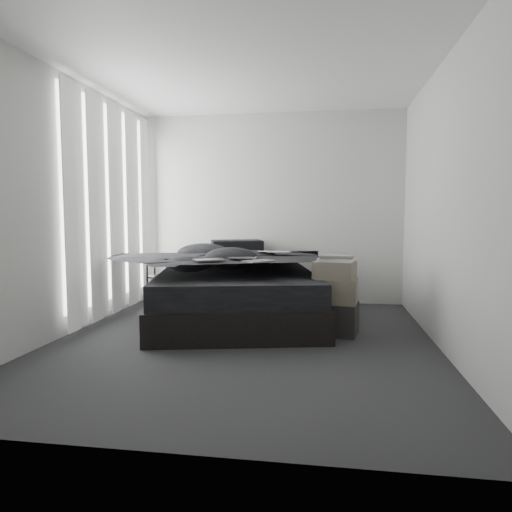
# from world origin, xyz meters

# --- Properties ---
(floor) EXTENTS (3.60, 4.20, 0.01)m
(floor) POSITION_xyz_m (0.00, 0.00, 0.00)
(floor) COLOR #2A2A2C
(floor) RESTS_ON ground
(ceiling) EXTENTS (3.60, 4.20, 0.01)m
(ceiling) POSITION_xyz_m (0.00, 0.00, 2.60)
(ceiling) COLOR white
(ceiling) RESTS_ON ground
(wall_back) EXTENTS (3.60, 0.01, 2.60)m
(wall_back) POSITION_xyz_m (0.00, 2.10, 1.30)
(wall_back) COLOR beige
(wall_back) RESTS_ON ground
(wall_front) EXTENTS (3.60, 0.01, 2.60)m
(wall_front) POSITION_xyz_m (0.00, -2.10, 1.30)
(wall_front) COLOR beige
(wall_front) RESTS_ON ground
(wall_left) EXTENTS (0.01, 4.20, 2.60)m
(wall_left) POSITION_xyz_m (-1.80, 0.00, 1.30)
(wall_left) COLOR beige
(wall_left) RESTS_ON ground
(wall_right) EXTENTS (0.01, 4.20, 2.60)m
(wall_right) POSITION_xyz_m (1.80, 0.00, 1.30)
(wall_right) COLOR beige
(wall_right) RESTS_ON ground
(window_left) EXTENTS (0.02, 2.00, 2.30)m
(window_left) POSITION_xyz_m (-1.78, 0.90, 1.35)
(window_left) COLOR white
(window_left) RESTS_ON wall_left
(curtain_left) EXTENTS (0.06, 2.12, 2.48)m
(curtain_left) POSITION_xyz_m (-1.73, 0.90, 1.28)
(curtain_left) COLOR white
(curtain_left) RESTS_ON wall_left
(bed) EXTENTS (2.22, 2.66, 0.32)m
(bed) POSITION_xyz_m (-0.24, 0.89, 0.16)
(bed) COLOR black
(bed) RESTS_ON floor
(mattress) EXTENTS (2.14, 2.58, 0.25)m
(mattress) POSITION_xyz_m (-0.24, 0.89, 0.44)
(mattress) COLOR black
(mattress) RESTS_ON bed
(duvet) EXTENTS (2.11, 2.31, 0.27)m
(duvet) POSITION_xyz_m (-0.23, 0.83, 0.70)
(duvet) COLOR black
(duvet) RESTS_ON mattress
(pillow_lower) EXTENTS (0.79, 0.61, 0.16)m
(pillow_lower) POSITION_xyz_m (-0.49, 1.76, 0.65)
(pillow_lower) COLOR black
(pillow_lower) RESTS_ON mattress
(pillow_upper) EXTENTS (0.77, 0.64, 0.15)m
(pillow_upper) POSITION_xyz_m (-0.41, 1.76, 0.80)
(pillow_upper) COLOR black
(pillow_upper) RESTS_ON pillow_lower
(laptop) EXTENTS (0.40, 0.28, 0.03)m
(laptop) POSITION_xyz_m (0.17, 1.03, 0.85)
(laptop) COLOR silver
(laptop) RESTS_ON duvet
(comic_a) EXTENTS (0.35, 0.33, 0.01)m
(comic_a) POSITION_xyz_m (-0.39, 0.22, 0.84)
(comic_a) COLOR black
(comic_a) RESTS_ON duvet
(comic_b) EXTENTS (0.30, 0.19, 0.01)m
(comic_b) POSITION_xyz_m (-0.09, 0.46, 0.85)
(comic_b) COLOR black
(comic_b) RESTS_ON duvet
(comic_c) EXTENTS (0.34, 0.35, 0.01)m
(comic_c) POSITION_xyz_m (0.12, 0.16, 0.86)
(comic_c) COLOR black
(comic_c) RESTS_ON duvet
(side_stand) EXTENTS (0.34, 0.34, 0.63)m
(side_stand) POSITION_xyz_m (-1.34, 1.39, 0.32)
(side_stand) COLOR black
(side_stand) RESTS_ON floor
(papers) EXTENTS (0.27, 0.22, 0.01)m
(papers) POSITION_xyz_m (-1.33, 1.38, 0.64)
(papers) COLOR white
(papers) RESTS_ON side_stand
(floor_books) EXTENTS (0.14, 0.19, 0.13)m
(floor_books) POSITION_xyz_m (-0.97, 1.30, 0.07)
(floor_books) COLOR black
(floor_books) RESTS_ON floor
(box_lower) EXTENTS (0.50, 0.42, 0.32)m
(box_lower) POSITION_xyz_m (0.87, 0.40, 0.16)
(box_lower) COLOR black
(box_lower) RESTS_ON floor
(box_mid) EXTENTS (0.45, 0.37, 0.25)m
(box_mid) POSITION_xyz_m (0.88, 0.39, 0.45)
(box_mid) COLOR #625C4E
(box_mid) RESTS_ON box_lower
(box_upper) EXTENTS (0.46, 0.40, 0.17)m
(box_upper) POSITION_xyz_m (0.86, 0.40, 0.66)
(box_upper) COLOR #625C4E
(box_upper) RESTS_ON box_mid
(art_book_white) EXTENTS (0.38, 0.33, 0.03)m
(art_book_white) POSITION_xyz_m (0.87, 0.40, 0.76)
(art_book_white) COLOR silver
(art_book_white) RESTS_ON box_upper
(art_book_snake) EXTENTS (0.35, 0.29, 0.03)m
(art_book_snake) POSITION_xyz_m (0.88, 0.39, 0.79)
(art_book_snake) COLOR silver
(art_book_snake) RESTS_ON art_book_white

